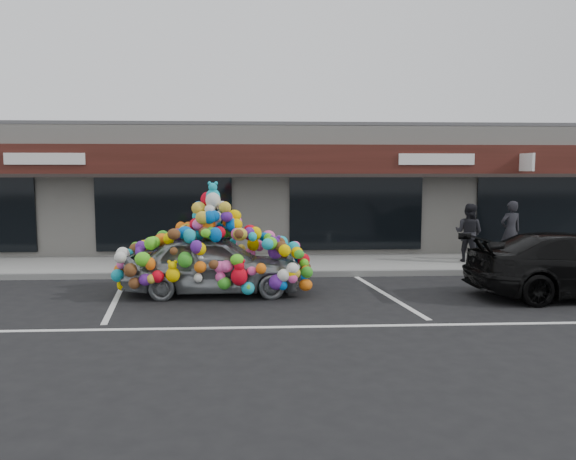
{
  "coord_description": "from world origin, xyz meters",
  "views": [
    {
      "loc": [
        -0.08,
        -12.07,
        2.78
      ],
      "look_at": [
        0.64,
        1.4,
        1.36
      ],
      "focal_mm": 35.0,
      "sensor_mm": 36.0,
      "label": 1
    }
  ],
  "objects": [
    {
      "name": "ground",
      "position": [
        0.0,
        0.0,
        0.0
      ],
      "size": [
        90.0,
        90.0,
        0.0
      ],
      "primitive_type": "plane",
      "color": "black",
      "rests_on": "ground"
    },
    {
      "name": "pedestrian_a",
      "position": [
        7.35,
        3.98,
        1.03
      ],
      "size": [
        0.7,
        0.51,
        1.76
      ],
      "primitive_type": "imported",
      "rotation": [
        0.0,
        0.0,
        3.29
      ],
      "color": "black",
      "rests_on": "sidewalk"
    },
    {
      "name": "toy_car",
      "position": [
        -1.09,
        0.58,
        0.84
      ],
      "size": [
        2.9,
        4.26,
        2.48
      ],
      "rotation": [
        0.0,
        0.0,
        1.58
      ],
      "color": "#92989C",
      "rests_on": "ground"
    },
    {
      "name": "pedestrian_b",
      "position": [
        6.03,
        3.81,
        1.0
      ],
      "size": [
        1.04,
        1.03,
        1.69
      ],
      "primitive_type": "imported",
      "rotation": [
        0.0,
        0.0,
        2.4
      ],
      "color": "black",
      "rests_on": "sidewalk"
    },
    {
      "name": "sidewalk",
      "position": [
        0.0,
        4.0,
        0.07
      ],
      "size": [
        26.0,
        3.0,
        0.15
      ],
      "primitive_type": "cube",
      "color": "gray",
      "rests_on": "ground"
    },
    {
      "name": "parking_stripe_mid",
      "position": [
        2.8,
        0.2,
        0.0
      ],
      "size": [
        0.73,
        4.37,
        0.01
      ],
      "primitive_type": "cube",
      "rotation": [
        0.0,
        0.0,
        0.14
      ],
      "color": "silver",
      "rests_on": "ground"
    },
    {
      "name": "lane_line",
      "position": [
        2.0,
        -2.3,
        0.0
      ],
      "size": [
        14.0,
        0.12,
        0.01
      ],
      "primitive_type": "cube",
      "color": "silver",
      "rests_on": "ground"
    },
    {
      "name": "kerb",
      "position": [
        0.0,
        2.5,
        0.07
      ],
      "size": [
        26.0,
        0.18,
        0.16
      ],
      "primitive_type": "cube",
      "color": "slate",
      "rests_on": "ground"
    },
    {
      "name": "parking_stripe_left",
      "position": [
        -3.2,
        0.2,
        0.0
      ],
      "size": [
        0.73,
        4.37,
        0.01
      ],
      "primitive_type": "cube",
      "rotation": [
        0.0,
        0.0,
        0.14
      ],
      "color": "silver",
      "rests_on": "ground"
    },
    {
      "name": "shop_building",
      "position": [
        0.0,
        8.44,
        2.16
      ],
      "size": [
        24.0,
        7.2,
        4.31
      ],
      "color": "beige",
      "rests_on": "ground"
    }
  ]
}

